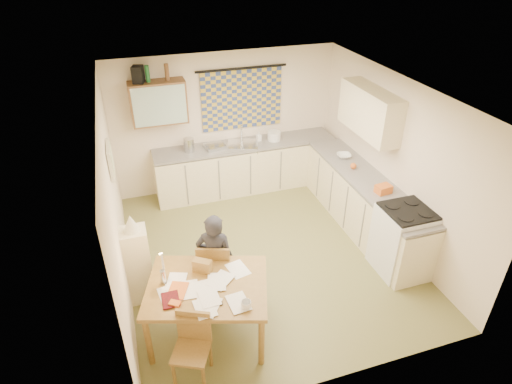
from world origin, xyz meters
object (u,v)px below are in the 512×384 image
object	(u,v)px
chair_far	(216,279)
person	(215,259)
counter_right	(363,204)
shelf_stand	(139,265)
counter_back	(246,167)
stove	(402,240)
dining_table	(209,308)

from	to	relation	value
chair_far	person	bearing A→B (deg)	104.13
counter_right	person	size ratio (longest dim) A/B	2.24
counter_right	chair_far	bearing A→B (deg)	-162.95
counter_right	person	distance (m)	2.75
shelf_stand	counter_right	bearing A→B (deg)	8.41
counter_back	counter_right	world-z (taller)	same
stove	counter_back	bearing A→B (deg)	116.64
chair_far	stove	bearing A→B (deg)	-166.40
counter_back	chair_far	bearing A→B (deg)	-114.60
person	shelf_stand	distance (m)	0.99
counter_back	shelf_stand	bearing A→B (deg)	-132.59
stove	shelf_stand	size ratio (longest dim) A/B	0.93
dining_table	chair_far	world-z (taller)	chair_far
dining_table	person	xyz separation A→B (m)	(0.22, 0.52, 0.28)
chair_far	shelf_stand	xyz separation A→B (m)	(-0.94, 0.27, 0.26)
dining_table	person	size ratio (longest dim) A/B	1.22
counter_right	stove	distance (m)	1.06
counter_back	person	world-z (taller)	person
counter_back	counter_right	size ratio (longest dim) A/B	1.12
dining_table	person	bearing A→B (deg)	85.38
person	shelf_stand	xyz separation A→B (m)	(-0.93, 0.32, -0.11)
counter_right	stove	world-z (taller)	stove
counter_back	dining_table	world-z (taller)	counter_back
counter_right	person	xyz separation A→B (m)	(-2.61, -0.84, 0.21)
dining_table	chair_far	size ratio (longest dim) A/B	1.75
stove	shelf_stand	world-z (taller)	shelf_stand
dining_table	person	distance (m)	0.63
counter_back	stove	bearing A→B (deg)	-63.36
counter_right	person	bearing A→B (deg)	-162.05
chair_far	counter_back	bearing A→B (deg)	-95.22
shelf_stand	chair_far	bearing A→B (deg)	-16.36
counter_right	shelf_stand	size ratio (longest dim) A/B	2.72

